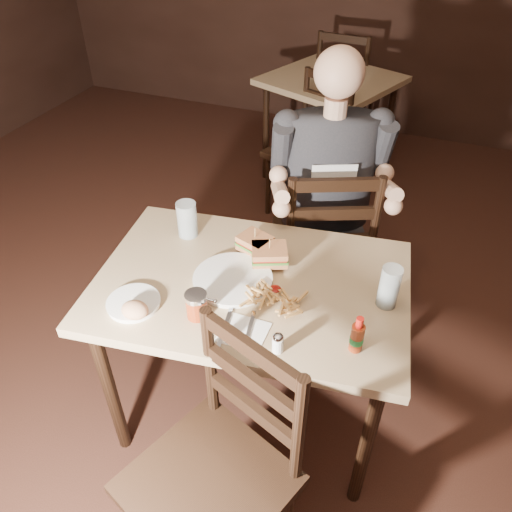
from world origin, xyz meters
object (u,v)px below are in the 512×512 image
(chair_far, at_px, (321,244))
(dinner_plate, at_px, (233,280))
(chair_near, at_px, (208,484))
(diner, at_px, (332,161))
(glass_right, at_px, (389,287))
(main_table, at_px, (251,299))
(bg_table, at_px, (331,90))
(side_plate, at_px, (134,304))
(bg_chair_near, at_px, (306,152))
(syrup_dispenser, at_px, (197,305))
(bg_chair_far, at_px, (346,91))
(hot_sauce, at_px, (358,334))
(glass_left, at_px, (187,219))

(chair_far, relative_size, dinner_plate, 3.48)
(chair_near, height_order, diner, diner)
(glass_right, bearing_deg, chair_far, 121.10)
(chair_far, bearing_deg, main_table, 58.21)
(chair_far, height_order, dinner_plate, chair_far)
(bg_table, relative_size, side_plate, 5.82)
(bg_chair_near, relative_size, syrup_dispenser, 9.46)
(bg_chair_far, relative_size, side_plate, 5.45)
(main_table, height_order, chair_far, chair_far)
(bg_chair_far, height_order, diner, diner)
(main_table, relative_size, bg_chair_near, 1.31)
(main_table, xyz_separation_m, hot_sauce, (0.42, -0.18, 0.16))
(chair_near, height_order, bg_chair_near, chair_near)
(chair_near, height_order, syrup_dispenser, chair_near)
(main_table, bearing_deg, side_plate, -141.79)
(bg_table, height_order, bg_chair_near, bg_chair_near)
(chair_far, xyz_separation_m, glass_right, (0.37, -0.62, 0.36))
(chair_far, height_order, bg_chair_far, same)
(main_table, height_order, bg_table, same)
(chair_far, relative_size, diner, 1.06)
(bg_table, bearing_deg, glass_right, -70.87)
(diner, bearing_deg, side_plate, -140.02)
(main_table, relative_size, bg_chair_far, 1.25)
(bg_chair_near, relative_size, diner, 1.01)
(diner, relative_size, glass_right, 5.87)
(bg_table, bearing_deg, dinner_plate, -84.79)
(hot_sauce, height_order, side_plate, hot_sauce)
(dinner_plate, bearing_deg, chair_near, -74.85)
(bg_table, xyz_separation_m, side_plate, (-0.07, -2.43, 0.10))
(main_table, relative_size, diner, 1.32)
(main_table, relative_size, glass_right, 7.72)
(dinner_plate, bearing_deg, bg_chair_far, 94.17)
(main_table, distance_m, bg_chair_near, 1.66)
(chair_near, height_order, side_plate, chair_near)
(dinner_plate, relative_size, side_plate, 1.57)
(hot_sauce, xyz_separation_m, syrup_dispenser, (-0.52, -0.05, -0.02))
(bg_chair_far, xyz_separation_m, syrup_dispenser, (0.16, -2.95, 0.33))
(chair_far, xyz_separation_m, syrup_dispenser, (-0.20, -0.90, 0.33))
(chair_far, bearing_deg, side_plate, 42.00)
(chair_near, distance_m, hot_sauce, 0.64)
(main_table, relative_size, hot_sauce, 8.96)
(glass_left, distance_m, side_plate, 0.44)
(dinner_plate, bearing_deg, hot_sauce, -17.46)
(chair_far, distance_m, syrup_dispenser, 0.98)
(main_table, distance_m, side_plate, 0.43)
(chair_far, bearing_deg, dinner_plate, 53.75)
(dinner_plate, bearing_deg, glass_left, 144.54)
(bg_table, bearing_deg, main_table, -83.15)
(bg_chair_near, bearing_deg, bg_table, 110.98)
(bg_table, distance_m, hot_sauce, 2.45)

